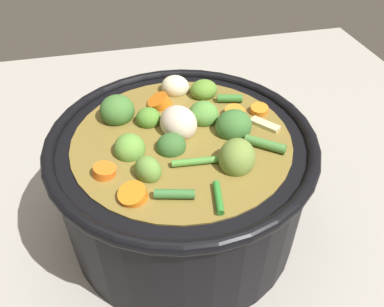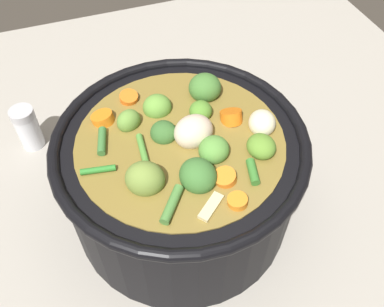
% 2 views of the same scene
% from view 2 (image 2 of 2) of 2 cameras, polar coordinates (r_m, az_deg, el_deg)
% --- Properties ---
extents(ground_plane, '(1.10, 1.10, 0.00)m').
position_cam_2_polar(ground_plane, '(0.61, -1.34, -7.45)').
color(ground_plane, '#9E998E').
extents(cooking_pot, '(0.31, 0.31, 0.18)m').
position_cam_2_polar(cooking_pot, '(0.54, -1.46, -2.83)').
color(cooking_pot, black).
rests_on(cooking_pot, ground_plane).
extents(salt_shaker, '(0.04, 0.04, 0.08)m').
position_cam_2_polar(salt_shaker, '(0.71, -21.54, 3.29)').
color(salt_shaker, silver).
rests_on(salt_shaker, ground_plane).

